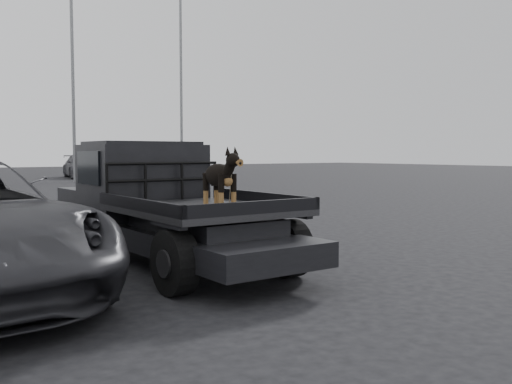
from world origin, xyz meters
TOP-DOWN VIEW (x-y plane):
  - ground at (0.00, 0.00)m, footprint 120.00×120.00m
  - flatbed_ute at (-0.18, 1.76)m, footprint 2.00×5.40m
  - ute_cab at (-0.18, 2.71)m, footprint 1.72×1.30m
  - headache_rack at (-0.18, 1.96)m, footprint 1.80×0.08m
  - dog at (-0.25, 0.30)m, footprint 0.32×0.60m
  - distant_car_b at (8.35, 30.40)m, footprint 2.96×5.42m
  - floodlight_mid at (6.32, 25.85)m, footprint 1.08×0.28m
  - floodlight_far at (14.70, 28.96)m, footprint 1.08×0.28m

SIDE VIEW (x-z plane):
  - ground at x=0.00m, z-range 0.00..0.00m
  - flatbed_ute at x=-0.18m, z-range 0.00..0.92m
  - distant_car_b at x=8.35m, z-range 0.00..1.49m
  - headache_rack at x=-0.18m, z-range 0.92..1.47m
  - dog at x=-0.25m, z-range 0.92..1.66m
  - ute_cab at x=-0.18m, z-range 0.92..1.80m
  - floodlight_mid at x=6.32m, z-range 0.59..12.48m
  - floodlight_far at x=14.70m, z-range 0.60..14.56m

